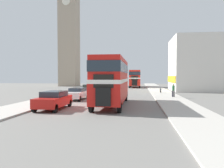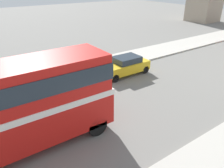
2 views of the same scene
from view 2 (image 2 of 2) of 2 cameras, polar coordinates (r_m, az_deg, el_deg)
The scene contains 3 objects.
double_decker_bus at distance 10.22m, azimuth -26.85°, elevation -5.39°, with size 2.41×9.94×4.22m.
car_parked_mid at distance 15.87m, azimuth -13.00°, elevation 0.51°, with size 1.71×4.55×1.35m.
car_parked_far at distance 18.29m, azimuth 3.54°, elevation 4.87°, with size 1.77×4.06×1.54m.
Camera 2 is at (9.68, 0.76, 7.33)m, focal length 35.00 mm.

